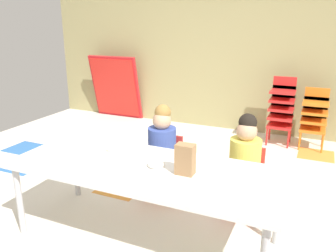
% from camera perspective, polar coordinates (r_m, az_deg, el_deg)
% --- Properties ---
extents(ground_plane, '(6.26, 4.98, 0.02)m').
position_cam_1_polar(ground_plane, '(3.41, -1.19, -11.82)').
color(ground_plane, silver).
extents(back_wall, '(6.26, 0.10, 2.44)m').
position_cam_1_polar(back_wall, '(5.36, 10.43, 12.33)').
color(back_wall, tan).
rests_on(back_wall, ground_plane).
extents(craft_table, '(2.04, 0.81, 0.61)m').
position_cam_1_polar(craft_table, '(2.57, -3.85, -7.60)').
color(craft_table, white).
rests_on(craft_table, ground_plane).
extents(seated_child_near_camera, '(0.32, 0.32, 0.92)m').
position_cam_1_polar(seated_child_near_camera, '(3.17, -0.93, -2.96)').
color(seated_child_near_camera, red).
rests_on(seated_child_near_camera, ground_plane).
extents(seated_child_middle_seat, '(0.32, 0.31, 0.92)m').
position_cam_1_polar(seated_child_middle_seat, '(2.94, 12.74, -4.98)').
color(seated_child_middle_seat, red).
rests_on(seated_child_middle_seat, ground_plane).
extents(kid_chair_red_stack, '(0.32, 0.30, 0.92)m').
position_cam_1_polar(kid_chair_red_stack, '(4.92, 18.42, 3.01)').
color(kid_chair_red_stack, red).
rests_on(kid_chair_red_stack, ground_plane).
extents(kid_chair_orange_stack, '(0.32, 0.30, 0.80)m').
position_cam_1_polar(kid_chair_orange_stack, '(4.92, 23.22, 1.75)').
color(kid_chair_orange_stack, orange).
rests_on(kid_chair_orange_stack, ground_plane).
extents(folded_activity_table, '(0.90, 0.29, 1.09)m').
position_cam_1_polar(folded_activity_table, '(6.05, -8.76, 6.39)').
color(folded_activity_table, red).
rests_on(folded_activity_table, ground_plane).
extents(paper_bag_brown, '(0.13, 0.09, 0.22)m').
position_cam_1_polar(paper_bag_brown, '(2.38, 2.89, -5.56)').
color(paper_bag_brown, '#9E754C').
rests_on(paper_bag_brown, craft_table).
extents(paper_plate_near_edge, '(0.18, 0.18, 0.01)m').
position_cam_1_polar(paper_plate_near_edge, '(2.86, -9.21, -4.12)').
color(paper_plate_near_edge, white).
rests_on(paper_plate_near_edge, craft_table).
extents(paper_plate_center_table, '(0.18, 0.18, 0.01)m').
position_cam_1_polar(paper_plate_center_table, '(2.72, -3.02, -5.02)').
color(paper_plate_center_table, white).
rests_on(paper_plate_center_table, craft_table).
extents(donut_powdered_on_plate, '(0.10, 0.10, 0.03)m').
position_cam_1_polar(donut_powdered_on_plate, '(2.85, -9.23, -3.80)').
color(donut_powdered_on_plate, white).
rests_on(donut_powdered_on_plate, craft_table).
extents(donut_powdered_loose, '(0.13, 0.13, 0.04)m').
position_cam_1_polar(donut_powdered_loose, '(2.53, -2.02, -6.35)').
color(donut_powdered_loose, white).
rests_on(donut_powdered_loose, craft_table).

